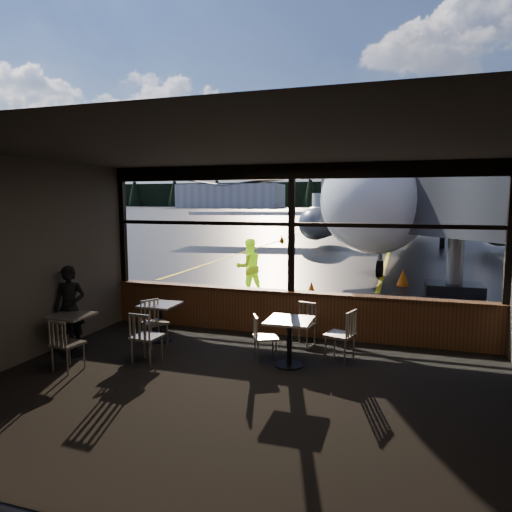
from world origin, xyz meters
The scene contains 33 objects.
ground_plane centered at (0.00, 120.00, 0.00)m, with size 520.00×520.00×0.00m, color black.
carpet_floor centered at (0.00, -3.00, 0.01)m, with size 8.00×6.00×0.01m, color black.
ceiling centered at (0.00, -3.00, 3.50)m, with size 8.00×6.00×0.04m, color #38332D.
wall_left centered at (-4.00, -3.00, 1.75)m, with size 0.04×6.00×3.50m, color #474039.
wall_back centered at (0.00, -6.00, 1.75)m, with size 8.00×0.04×3.50m, color #474039.
window_sill centered at (0.00, 0.00, 0.45)m, with size 8.00×0.28×0.90m, color #512D18.
window_header centered at (0.00, 0.00, 3.35)m, with size 8.00×0.18×0.30m, color black.
mullion_left centered at (-3.95, 0.00, 2.20)m, with size 0.12×0.12×2.60m, color black.
mullion_centre centered at (0.00, 0.00, 2.20)m, with size 0.12×0.12×2.60m, color black.
mullion_right centered at (3.95, 0.00, 2.20)m, with size 0.12×0.12×2.60m, color black.
window_transom centered at (0.00, 0.00, 2.30)m, with size 8.00×0.10×0.08m, color black.
airliner centered at (2.26, 19.47, 5.14)m, with size 28.02×33.63×10.28m, color white, non-canonical shape.
jet_bridge centered at (3.60, 5.50, 2.57)m, with size 9.65×11.79×5.15m, color #28282A, non-canonical shape.
cafe_table_near centered at (0.39, -1.77, 0.40)m, with size 0.73×0.73×0.81m, color gray, non-canonical shape.
cafe_table_mid centered at (-2.37, -1.17, 0.38)m, with size 0.68×0.68×0.75m, color #ADA79F, non-canonical shape.
cafe_table_left centered at (-3.46, -2.43, 0.37)m, with size 0.68×0.68×0.75m, color gray, non-canonical shape.
chair_near_e centered at (1.17, -1.29, 0.47)m, with size 0.51×0.51×0.93m, color #B1ABA0, non-canonical shape.
chair_near_w centered at (-0.06, -1.64, 0.41)m, with size 0.45×0.45×0.82m, color #BAB4A8, non-canonical shape.
chair_near_n centered at (0.40, -0.67, 0.42)m, with size 0.46×0.46×0.84m, color beige, non-canonical shape.
chair_mid_s centered at (-1.95, -2.39, 0.46)m, with size 0.50×0.50×0.92m, color #BBB5A8, non-canonical shape.
chair_mid_w centered at (-2.32, -1.48, 0.44)m, with size 0.48×0.48×0.88m, color beige, non-canonical shape.
chair_left_s centered at (-3.00, -3.07, 0.44)m, with size 0.48×0.48×0.88m, color beige, non-canonical shape.
passenger centered at (-3.70, -2.16, 0.79)m, with size 0.58×0.38×1.58m, color black.
ground_crew centered at (-2.15, 3.65, 0.83)m, with size 0.81×0.63×1.67m, color #BFF219.
cone_nose centered at (2.22, 6.53, 0.28)m, with size 0.40×0.40×0.56m, color #FF5F08.
cone_wing centered at (-5.52, 20.62, 0.25)m, with size 0.36×0.36×0.50m, color #EB5007.
hangar_left centered at (-70.00, 180.00, 5.50)m, with size 45.00×18.00×11.00m, color silver, non-canonical shape.
hangar_mid centered at (0.00, 185.00, 5.00)m, with size 38.00×15.00×10.00m, color silver, non-canonical shape.
fuel_tank_a centered at (-30.00, 182.00, 3.00)m, with size 8.00×8.00×6.00m, color silver.
fuel_tank_b centered at (-20.00, 182.00, 3.00)m, with size 8.00×8.00×6.00m, color silver.
fuel_tank_c centered at (-10.00, 182.00, 3.00)m, with size 8.00×8.00×6.00m, color silver.
treeline centered at (0.00, 210.00, 6.00)m, with size 360.00×3.00×12.00m, color black.
cone_extra centered at (-0.27, 3.67, 0.25)m, with size 0.35×0.35×0.49m, color orange.
Camera 1 is at (2.12, -9.00, 2.77)m, focal length 32.00 mm.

